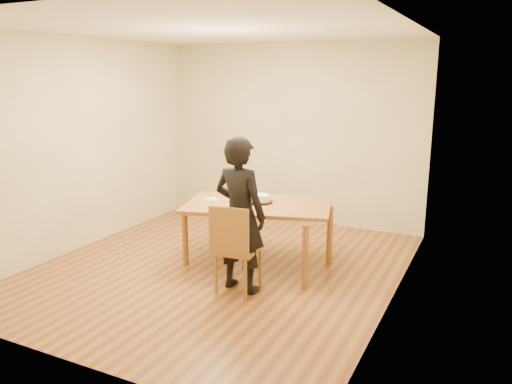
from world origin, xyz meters
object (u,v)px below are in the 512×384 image
at_px(dining_table, 258,205).
at_px(person, 240,215).
at_px(dining_chair, 238,250).
at_px(cake_plate, 262,202).
at_px(cake, 262,198).

relative_size(dining_table, person, 1.03).
bearing_deg(dining_chair, cake_plate, 93.44).
bearing_deg(dining_table, person, -94.01).
bearing_deg(person, cake, -73.14).
xyz_separation_m(dining_chair, cake_plate, (-0.13, 0.83, 0.31)).
xyz_separation_m(dining_table, cake_plate, (0.02, 0.06, 0.03)).
distance_m(dining_chair, cake, 0.91).
xyz_separation_m(dining_table, dining_chair, (0.15, -0.78, -0.28)).
bearing_deg(person, dining_chair, 97.65).
height_order(cake_plate, cake, cake).
height_order(dining_chair, cake, cake).
distance_m(dining_table, cake, 0.09).
xyz_separation_m(dining_chair, cake, (-0.13, 0.83, 0.35)).
xyz_separation_m(dining_table, person, (0.15, -0.73, 0.09)).
xyz_separation_m(dining_chair, person, (0.00, 0.05, 0.37)).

